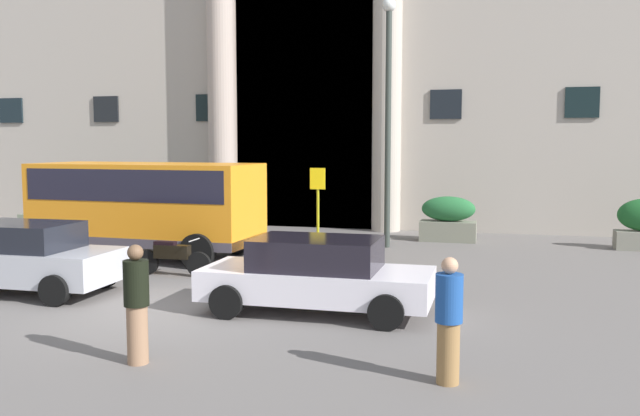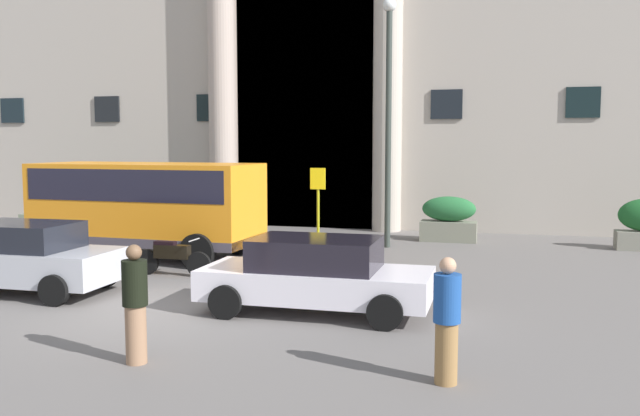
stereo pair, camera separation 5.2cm
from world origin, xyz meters
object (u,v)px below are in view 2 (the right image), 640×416
(bus_stop_sign, at_px, (318,201))
(pedestrian_man_red_shirt, at_px, (135,304))
(motorcycle_near_kerb, at_px, (171,257))
(pedestrian_woman_dark_dress, at_px, (447,321))
(hedge_planter_far_west, at_px, (50,208))
(white_taxi_kerbside, at_px, (24,257))
(hedge_planter_entrance_right, at_px, (449,220))
(hedge_planter_far_east, at_px, (148,209))
(parked_sedan_far, at_px, (316,275))
(lamppost_plaza_centre, at_px, (389,104))
(orange_minibus, at_px, (147,201))

(bus_stop_sign, relative_size, pedestrian_man_red_shirt, 1.42)
(motorcycle_near_kerb, height_order, pedestrian_woman_dark_dress, pedestrian_woman_dark_dress)
(hedge_planter_far_west, distance_m, white_taxi_kerbside, 11.39)
(hedge_planter_entrance_right, bearing_deg, hedge_planter_far_east, -176.74)
(hedge_planter_far_west, bearing_deg, pedestrian_woman_dark_dress, -39.23)
(parked_sedan_far, bearing_deg, pedestrian_man_red_shirt, -116.33)
(bus_stop_sign, distance_m, lamppost_plaza_centre, 3.67)
(hedge_planter_far_east, distance_m, hedge_planter_far_west, 4.10)
(hedge_planter_entrance_right, distance_m, parked_sedan_far, 10.03)
(parked_sedan_far, bearing_deg, hedge_planter_entrance_right, 80.26)
(orange_minibus, relative_size, hedge_planter_entrance_right, 3.51)
(hedge_planter_far_west, relative_size, white_taxi_kerbside, 0.55)
(hedge_planter_far_west, bearing_deg, orange_minibus, -35.45)
(hedge_planter_far_west, distance_m, parked_sedan_far, 15.88)
(orange_minibus, xyz_separation_m, pedestrian_man_red_shirt, (4.35, -8.12, -0.69))
(parked_sedan_far, bearing_deg, hedge_planter_far_east, 133.13)
(motorcycle_near_kerb, distance_m, lamppost_plaza_centre, 8.06)
(hedge_planter_entrance_right, bearing_deg, hedge_planter_far_west, -178.17)
(orange_minibus, xyz_separation_m, hedge_planter_far_west, (-6.71, 4.77, -0.83))
(orange_minibus, relative_size, parked_sedan_far, 1.46)
(hedge_planter_far_east, distance_m, pedestrian_man_red_shirt, 14.54)
(hedge_planter_far_east, bearing_deg, pedestrian_man_red_shirt, -61.42)
(bus_stop_sign, distance_m, hedge_planter_far_east, 7.57)
(hedge_planter_far_west, relative_size, parked_sedan_far, 0.51)
(hedge_planter_entrance_right, distance_m, hedge_planter_far_west, 14.50)
(orange_minibus, height_order, white_taxi_kerbside, orange_minibus)
(hedge_planter_entrance_right, height_order, pedestrian_man_red_shirt, pedestrian_man_red_shirt)
(orange_minibus, height_order, hedge_planter_entrance_right, orange_minibus)
(motorcycle_near_kerb, distance_m, pedestrian_woman_dark_dress, 8.89)
(bus_stop_sign, relative_size, hedge_planter_entrance_right, 1.38)
(bus_stop_sign, xyz_separation_m, parked_sedan_far, (1.70, -6.44, -0.80))
(hedge_planter_far_west, relative_size, pedestrian_woman_dark_dress, 1.30)
(pedestrian_woman_dark_dress, relative_size, pedestrian_man_red_shirt, 0.98)
(white_taxi_kerbside, bearing_deg, hedge_planter_far_west, 123.61)
(orange_minibus, distance_m, white_taxi_kerbside, 4.72)
(motorcycle_near_kerb, bearing_deg, hedge_planter_far_west, 140.38)
(motorcycle_near_kerb, bearing_deg, pedestrian_woman_dark_dress, -39.58)
(orange_minibus, xyz_separation_m, pedestrian_woman_dark_dress, (8.71, -7.81, -0.71))
(hedge_planter_entrance_right, xyz_separation_m, hedge_planter_far_east, (-10.39, -0.59, 0.14))
(orange_minibus, bearing_deg, lamppost_plaza_centre, 31.66)
(hedge_planter_far_west, distance_m, motorcycle_near_kerb, 11.02)
(motorcycle_near_kerb, bearing_deg, lamppost_plaza_centre, 52.52)
(parked_sedan_far, xyz_separation_m, lamppost_plaza_centre, (0.02, 8.10, 3.59))
(hedge_planter_far_east, bearing_deg, orange_minibus, -60.72)
(white_taxi_kerbside, height_order, pedestrian_man_red_shirt, pedestrian_man_red_shirt)
(orange_minibus, bearing_deg, bus_stop_sign, 24.41)
(motorcycle_near_kerb, bearing_deg, parked_sedan_far, -30.37)
(orange_minibus, distance_m, bus_stop_sign, 4.73)
(pedestrian_man_red_shirt, relative_size, lamppost_plaza_centre, 0.23)
(bus_stop_sign, height_order, hedge_planter_far_west, bus_stop_sign)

